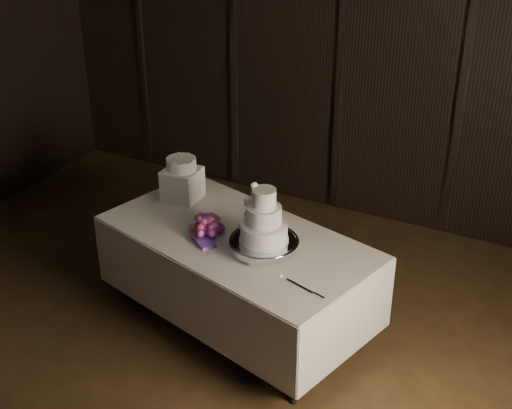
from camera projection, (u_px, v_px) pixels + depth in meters
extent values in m
cube|color=black|center=(342.00, 58.00, 6.41)|extent=(6.04, 0.04, 3.04)
cube|color=silver|center=(237.00, 236.00, 5.07)|extent=(2.18, 1.50, 0.01)
cube|color=white|center=(238.00, 283.00, 5.26)|extent=(2.00, 1.34, 0.71)
cylinder|color=silver|center=(264.00, 246.00, 4.86)|extent=(0.62, 0.62, 0.09)
cylinder|color=white|center=(264.00, 232.00, 4.81)|extent=(0.32, 0.32, 0.13)
cylinder|color=white|center=(264.00, 215.00, 4.75)|extent=(0.24, 0.24, 0.13)
cylinder|color=white|center=(264.00, 198.00, 4.69)|extent=(0.16, 0.16, 0.13)
cube|color=white|center=(182.00, 184.00, 5.53)|extent=(0.27, 0.27, 0.25)
cylinder|color=white|center=(181.00, 164.00, 5.45)|extent=(0.29, 0.29, 0.09)
cube|color=silver|center=(297.00, 284.00, 4.52)|extent=(0.36, 0.13, 0.01)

